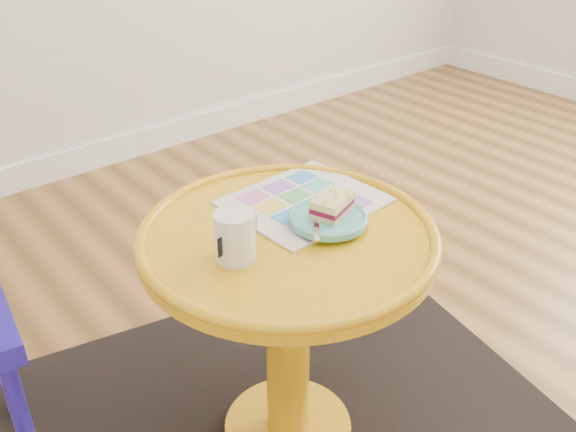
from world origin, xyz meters
TOP-DOWN VIEW (x-y plane):
  - floor at (0.00, 0.00)m, footprint 4.00×4.00m
  - room_walls at (-0.99, 0.99)m, footprint 4.00×4.00m
  - rug at (-0.76, 0.30)m, footprint 1.50×1.34m
  - side_table at (-0.76, 0.30)m, footprint 0.61×0.61m
  - newspaper at (-0.65, 0.38)m, footprint 0.33×0.28m
  - mug at (-0.89, 0.29)m, footprint 0.11×0.08m
  - plate at (-0.68, 0.27)m, footprint 0.16×0.16m
  - cake_slice at (-0.66, 0.27)m, footprint 0.11×0.09m
  - fork at (-0.71, 0.27)m, footprint 0.11×0.12m

SIDE VIEW (x-z plane):
  - floor at x=0.00m, z-range 0.00..0.00m
  - rug at x=-0.76m, z-range 0.00..0.01m
  - room_walls at x=-0.99m, z-range -1.94..2.06m
  - side_table at x=-0.76m, z-range 0.13..0.70m
  - newspaper at x=-0.65m, z-range 0.58..0.58m
  - plate at x=-0.68m, z-range 0.58..0.60m
  - fork at x=-0.71m, z-range 0.60..0.60m
  - cake_slice at x=-0.66m, z-range 0.60..0.64m
  - mug at x=-0.89m, z-range 0.58..0.68m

